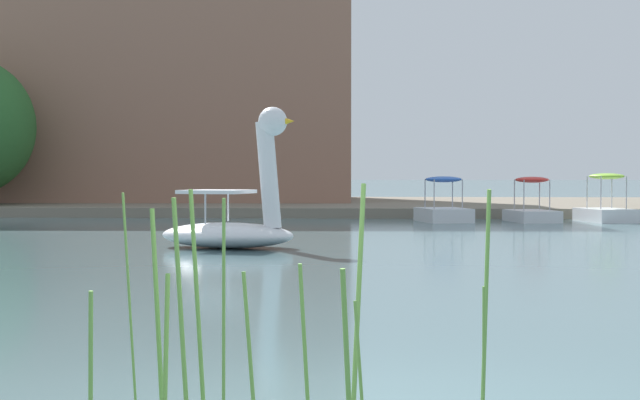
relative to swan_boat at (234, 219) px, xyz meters
The scene contains 8 objects.
shore_bank_far 23.89m from the swan_boat, 82.96° to the left, with size 119.42×18.18×0.37m, color slate.
swan_boat is the anchor object (origin of this frame).
pedal_boat_blue 13.42m from the swan_boat, 67.19° to the left, with size 1.97×2.57×1.54m.
pedal_boat_red 14.96m from the swan_boat, 56.91° to the left, with size 1.76×2.54×1.52m.
pedal_boat_lime 16.67m from the swan_boat, 50.10° to the left, with size 1.91×2.63×1.64m.
parked_van 23.65m from the swan_boat, 105.40° to the left, with size 4.85×2.02×1.75m.
apartment_block 28.40m from the swan_boat, 110.39° to the left, with size 22.39×11.36×13.26m, color #996B56.
reed_clump_foreground 15.53m from the swan_boat, 80.61° to the right, with size 2.60×1.27×1.56m.
Camera 1 is at (0.45, -6.56, 1.63)m, focal length 56.78 mm.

